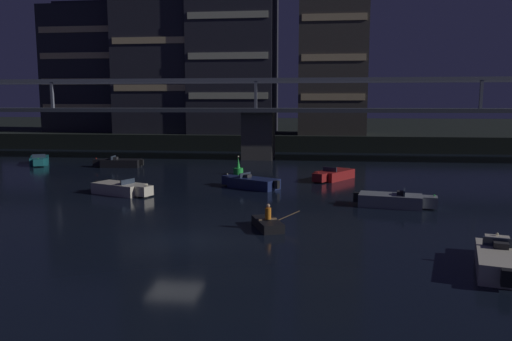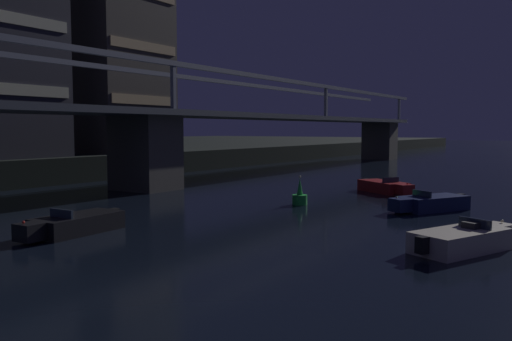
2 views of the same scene
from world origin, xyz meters
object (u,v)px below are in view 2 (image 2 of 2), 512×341
(tower_east_tall, at_px, (116,22))
(speedboat_near_center, at_px, (430,203))
(river_bridge, at_px, (145,129))
(speedboat_mid_right, at_px, (385,187))
(speedboat_mid_center, at_px, (74,224))
(channel_buoy, at_px, (300,197))
(speedboat_near_left, at_px, (464,240))

(tower_east_tall, height_order, speedboat_near_center, tower_east_tall)
(river_bridge, distance_m, speedboat_mid_right, 18.14)
(speedboat_mid_center, relative_size, speedboat_mid_right, 1.09)
(speedboat_mid_center, distance_m, channel_buoy, 13.70)
(speedboat_mid_center, bearing_deg, channel_buoy, -16.44)
(river_bridge, height_order, speedboat_near_left, river_bridge)
(river_bridge, distance_m, tower_east_tall, 19.31)
(channel_buoy, bearing_deg, tower_east_tall, 70.68)
(speedboat_mid_right, bearing_deg, speedboat_mid_center, 164.62)
(tower_east_tall, relative_size, channel_buoy, 15.14)
(river_bridge, distance_m, channel_buoy, 14.06)
(speedboat_near_center, bearing_deg, speedboat_mid_center, 144.22)
(river_bridge, xyz_separation_m, channel_buoy, (-0.38, -13.44, -4.11))
(tower_east_tall, xyz_separation_m, speedboat_mid_right, (-0.66, -28.83, -14.96))
(speedboat_near_left, bearing_deg, speedboat_mid_center, 112.74)
(river_bridge, bearing_deg, tower_east_tall, 55.89)
(river_bridge, relative_size, speedboat_mid_right, 21.48)
(tower_east_tall, xyz_separation_m, channel_buoy, (-9.36, -26.70, -14.90))
(channel_buoy, bearing_deg, speedboat_mid_right, -13.76)
(speedboat_near_left, relative_size, speedboat_mid_center, 0.97)
(channel_buoy, bearing_deg, speedboat_mid_center, 163.56)
(tower_east_tall, relative_size, speedboat_near_center, 5.47)
(speedboat_near_center, xyz_separation_m, channel_buoy, (-2.15, 7.14, 0.06))
(speedboat_near_center, height_order, channel_buoy, channel_buoy)
(speedboat_near_center, height_order, speedboat_mid_center, same)
(speedboat_near_center, bearing_deg, channel_buoy, 106.76)
(tower_east_tall, height_order, speedboat_near_left, tower_east_tall)
(tower_east_tall, bearing_deg, channel_buoy, -109.32)
(channel_buoy, bearing_deg, speedboat_near_left, -122.43)
(speedboat_near_left, bearing_deg, speedboat_mid_right, 29.34)
(speedboat_mid_center, xyz_separation_m, channel_buoy, (13.14, -3.88, 0.06))
(river_bridge, height_order, speedboat_near_center, river_bridge)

